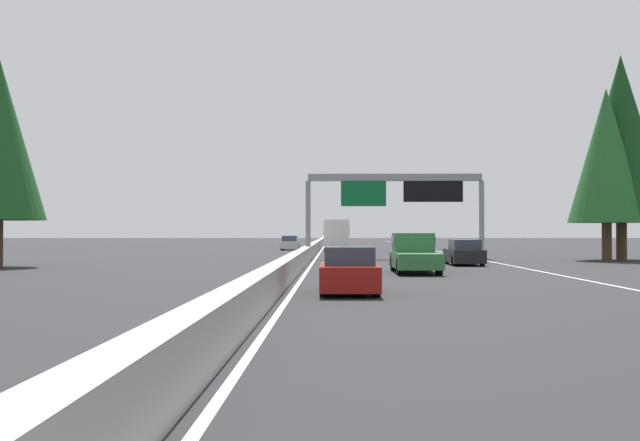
# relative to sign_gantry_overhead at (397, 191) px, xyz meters

# --- Properties ---
(ground_plane) EXTENTS (320.00, 320.00, 0.00)m
(ground_plane) POSITION_rel_sign_gantry_overhead_xyz_m (7.62, 6.04, -4.79)
(ground_plane) COLOR #262628
(median_barrier) EXTENTS (180.00, 0.56, 0.90)m
(median_barrier) POSITION_rel_sign_gantry_overhead_xyz_m (27.62, 6.34, -4.34)
(median_barrier) COLOR #9E9B93
(median_barrier) RESTS_ON ground
(shoulder_stripe_right) EXTENTS (160.00, 0.16, 0.01)m
(shoulder_stripe_right) POSITION_rel_sign_gantry_overhead_xyz_m (17.62, -5.48, -4.79)
(shoulder_stripe_right) COLOR silver
(shoulder_stripe_right) RESTS_ON ground
(shoulder_stripe_median) EXTENTS (160.00, 0.16, 0.01)m
(shoulder_stripe_median) POSITION_rel_sign_gantry_overhead_xyz_m (17.62, 5.79, -4.79)
(shoulder_stripe_median) COLOR silver
(shoulder_stripe_median) RESTS_ON ground
(sign_gantry_overhead) EXTENTS (0.50, 12.68, 6.02)m
(sign_gantry_overhead) POSITION_rel_sign_gantry_overhead_xyz_m (0.00, 0.00, 0.00)
(sign_gantry_overhead) COLOR gray
(sign_gantry_overhead) RESTS_ON ground
(sedan_distant_b) EXTENTS (4.40, 1.80, 1.47)m
(sedan_distant_b) POSITION_rel_sign_gantry_overhead_xyz_m (-30.64, 3.99, -4.11)
(sedan_distant_b) COLOR maroon
(sedan_distant_b) RESTS_ON ground
(pickup_far_left) EXTENTS (5.60, 2.00, 1.86)m
(pickup_far_left) POSITION_rel_sign_gantry_overhead_xyz_m (-18.48, 0.70, -3.88)
(pickup_far_left) COLOR #2D6B38
(pickup_far_left) RESTS_ON ground
(sedan_distant_a) EXTENTS (4.40, 1.80, 1.47)m
(sedan_distant_a) POSITION_rel_sign_gantry_overhead_xyz_m (-10.28, -3.01, -4.11)
(sedan_distant_a) COLOR black
(sedan_distant_a) RESTS_ON ground
(bus_mid_right) EXTENTS (11.50, 2.55, 3.10)m
(bus_mid_right) POSITION_rel_sign_gantry_overhead_xyz_m (27.01, 4.26, -3.08)
(bus_mid_right) COLOR white
(bus_mid_right) RESTS_ON ground
(oncoming_near) EXTENTS (4.40, 1.80, 1.47)m
(oncoming_near) POSITION_rel_sign_gantry_overhead_xyz_m (25.34, 9.09, -4.11)
(oncoming_near) COLOR silver
(oncoming_near) RESTS_ON ground
(conifer_right_near) EXTENTS (6.10, 6.10, 13.87)m
(conifer_right_near) POSITION_rel_sign_gantry_overhead_xyz_m (-2.56, -14.87, 3.64)
(conifer_right_near) COLOR #4C3823
(conifer_right_near) RESTS_ON ground
(conifer_right_mid) EXTENTS (5.02, 5.02, 11.40)m
(conifer_right_mid) POSITION_rel_sign_gantry_overhead_xyz_m (-3.72, -13.48, 2.14)
(conifer_right_mid) COLOR #4C3823
(conifer_right_mid) RESTS_ON ground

